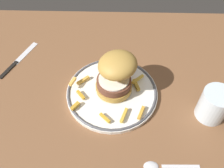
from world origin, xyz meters
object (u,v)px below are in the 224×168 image
object	(u,v)px
knife	(16,62)
spoon	(158,166)
burger	(116,73)
water_glass	(213,106)
dinner_plate	(112,92)

from	to	relation	value
knife	spoon	bearing A→B (deg)	-37.56
burger	spoon	distance (cm)	25.74
burger	knife	xyz separation A→B (cm)	(-32.46, 10.43, -7.38)
burger	water_glass	size ratio (longest dim) A/B	1.35
burger	knife	size ratio (longest dim) A/B	0.72
dinner_plate	burger	distance (cm)	7.01
knife	burger	bearing A→B (deg)	-17.81
dinner_plate	burger	xyz separation A→B (cm)	(1.02, 1.32, 6.81)
water_glass	spoon	xyz separation A→B (cm)	(-15.36, -14.93, -3.65)
water_glass	knife	size ratio (longest dim) A/B	0.54
dinner_plate	water_glass	distance (cm)	27.56
water_glass	knife	xyz separation A→B (cm)	(-58.11, 17.95, -3.75)
dinner_plate	burger	world-z (taller)	burger
dinner_plate	knife	distance (cm)	33.56
water_glass	dinner_plate	bearing A→B (deg)	166.93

